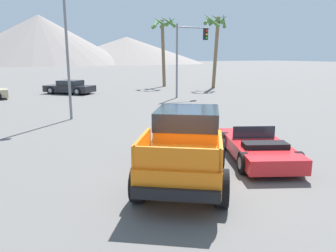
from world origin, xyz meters
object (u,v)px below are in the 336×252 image
at_px(street_lamp_post, 66,34).
at_px(palm_tree_short, 164,34).
at_px(orange_pickup_truck, 186,141).
at_px(parked_car_dark, 70,87).
at_px(red_convertible_car, 257,148).
at_px(palm_tree_tall, 215,32).
at_px(traffic_light_main, 189,47).

height_order(street_lamp_post, palm_tree_short, palm_tree_short).
height_order(orange_pickup_truck, parked_car_dark, orange_pickup_truck).
xyz_separation_m(red_convertible_car, parked_car_dark, (-1.75, 22.63, 0.22)).
bearing_deg(palm_tree_tall, orange_pickup_truck, -126.78).
bearing_deg(palm_tree_short, parked_car_dark, -166.77).
xyz_separation_m(red_convertible_car, palm_tree_tall, (12.96, 20.97, 5.33)).
relative_size(red_convertible_car, palm_tree_short, 0.59).
distance_m(street_lamp_post, palm_tree_short, 20.06).
xyz_separation_m(orange_pickup_truck, parked_car_dark, (1.18, 22.91, -0.46)).
bearing_deg(orange_pickup_truck, red_convertible_car, 40.49).
height_order(parked_car_dark, traffic_light_main, traffic_light_main).
bearing_deg(palm_tree_short, red_convertible_car, -109.88).
bearing_deg(palm_tree_short, palm_tree_tall, -47.53).
bearing_deg(street_lamp_post, red_convertible_car, -67.97).
height_order(orange_pickup_truck, traffic_light_main, traffic_light_main).
bearing_deg(traffic_light_main, parked_car_dark, 140.01).
xyz_separation_m(parked_car_dark, traffic_light_main, (8.39, -7.04, 3.43)).
bearing_deg(traffic_light_main, red_convertible_car, -113.08).
bearing_deg(parked_car_dark, palm_tree_tall, -51.42).
xyz_separation_m(street_lamp_post, palm_tree_short, (13.20, 15.05, 1.21)).
height_order(street_lamp_post, palm_tree_tall, palm_tree_tall).
height_order(traffic_light_main, palm_tree_tall, palm_tree_tall).
distance_m(orange_pickup_truck, palm_tree_short, 28.55).
bearing_deg(street_lamp_post, palm_tree_tall, 32.45).
distance_m(street_lamp_post, palm_tree_tall, 20.24).
bearing_deg(parked_car_dark, orange_pickup_truck, -137.93).
relative_size(red_convertible_car, palm_tree_tall, 0.58).
bearing_deg(orange_pickup_truck, parked_car_dark, 121.94).
xyz_separation_m(traffic_light_main, street_lamp_post, (-10.74, -5.46, 0.46)).
xyz_separation_m(orange_pickup_truck, traffic_light_main, (9.58, 15.87, 2.98)).
distance_m(traffic_light_main, street_lamp_post, 12.06).
bearing_deg(street_lamp_post, parked_car_dark, 79.39).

